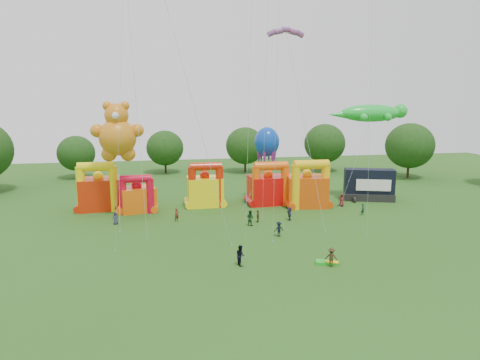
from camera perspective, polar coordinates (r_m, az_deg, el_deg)
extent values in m
plane|color=#275116|center=(36.07, 6.02, -14.18)|extent=(160.00, 160.00, 0.00)
cylinder|color=#352314|center=(90.87, 21.50, 1.43)|extent=(0.44, 0.44, 3.72)
ellipsoid|color=#1A3B12|center=(90.33, 21.69, 4.28)|extent=(9.30, 9.30, 8.89)
cylinder|color=#352314|center=(94.48, 11.13, 2.22)|extent=(0.44, 0.44, 3.51)
ellipsoid|color=#1A3B12|center=(93.97, 11.22, 4.81)|extent=(8.77, 8.78, 8.39)
cylinder|color=#352314|center=(91.44, 0.69, 2.08)|extent=(0.44, 0.44, 3.30)
ellipsoid|color=#1A3B12|center=(90.94, 0.69, 4.59)|extent=(8.25, 8.25, 7.88)
cylinder|color=#352314|center=(91.65, -9.90, 1.88)|extent=(0.44, 0.44, 3.09)
ellipsoid|color=#1A3B12|center=(91.17, -9.97, 4.22)|extent=(7.73, 7.72, 7.38)
cylinder|color=#352314|center=(90.15, -20.86, 1.13)|extent=(0.44, 0.44, 2.88)
ellipsoid|color=#1A3B12|center=(89.69, -21.00, 3.35)|extent=(7.20, 7.20, 6.88)
cube|color=red|center=(63.19, -18.25, -1.75)|extent=(5.81, 4.82, 4.41)
cylinder|color=#FEE90D|center=(61.81, -20.42, -1.25)|extent=(1.19, 1.19, 6.30)
cylinder|color=#FEE90D|center=(61.22, -16.52, -1.13)|extent=(1.19, 1.19, 6.30)
cylinder|color=#FEE90D|center=(60.95, -18.65, 1.71)|extent=(4.83, 1.25, 1.25)
sphere|color=#FEE90D|center=(62.73, -18.38, 0.49)|extent=(1.40, 1.40, 1.40)
cube|color=#E95E0C|center=(60.66, -13.52, -2.51)|extent=(5.40, 4.74, 3.35)
cylinder|color=red|center=(59.33, -15.34, -2.18)|extent=(1.01, 1.01, 4.79)
cylinder|color=red|center=(59.14, -11.88, -2.07)|extent=(1.01, 1.01, 4.79)
cylinder|color=red|center=(58.74, -13.71, 0.16)|extent=(4.10, 1.06, 1.06)
sphere|color=red|center=(60.26, -13.60, -0.68)|extent=(1.40, 1.40, 1.40)
cube|color=yellow|center=(62.27, -4.70, -1.53)|extent=(5.02, 4.03, 4.18)
cylinder|color=red|center=(60.51, -6.39, -1.05)|extent=(1.09, 1.09, 5.97)
cylinder|color=red|center=(60.91, -2.75, -0.92)|extent=(1.09, 1.09, 5.97)
cylinder|color=red|center=(60.16, -4.61, 1.80)|extent=(4.43, 1.15, 1.15)
sphere|color=red|center=(61.82, -4.73, 0.64)|extent=(1.40, 1.40, 1.40)
cube|color=red|center=(63.48, 3.73, -1.32)|extent=(5.69, 4.67, 4.11)
cylinder|color=#FF5F0D|center=(61.31, 2.19, -0.89)|extent=(1.20, 1.20, 5.87)
cylinder|color=#FF5F0D|center=(62.38, 5.99, -0.74)|extent=(1.20, 1.20, 5.87)
cylinder|color=#FF5F0D|center=(61.30, 4.14, 1.88)|extent=(4.84, 1.26, 1.26)
sphere|color=#FF5F0D|center=(63.04, 3.76, 0.78)|extent=(1.40, 1.40, 1.40)
cube|color=#D3460B|center=(62.59, 8.85, -1.45)|extent=(6.27, 5.33, 4.42)
cylinder|color=yellow|center=(60.18, 7.42, -0.97)|extent=(1.24, 1.24, 6.31)
cylinder|color=yellow|center=(61.68, 11.31, -0.81)|extent=(1.24, 1.24, 6.31)
cylinder|color=yellow|center=(60.36, 9.48, 2.05)|extent=(5.01, 1.30, 1.30)
sphere|color=yellow|center=(62.12, 8.92, 0.81)|extent=(1.40, 1.40, 1.40)
cube|color=black|center=(68.72, 16.80, -2.12)|extent=(7.88, 5.00, 1.10)
cube|color=black|center=(68.43, 16.83, -0.13)|extent=(7.77, 4.66, 3.69)
cube|color=white|center=(67.24, 17.37, -0.66)|extent=(4.85, 1.72, 1.73)
cylinder|color=black|center=(66.48, 14.97, -2.58)|extent=(0.30, 0.90, 0.90)
cylinder|color=black|center=(69.21, 19.38, -2.31)|extent=(0.30, 0.90, 0.90)
sphere|color=orange|center=(57.76, -16.00, 5.50)|extent=(4.77, 4.77, 4.77)
sphere|color=orange|center=(57.60, -16.14, 8.30)|extent=(3.04, 3.04, 3.04)
sphere|color=orange|center=(57.69, -17.29, 9.43)|extent=(1.19, 1.19, 1.19)
sphere|color=orange|center=(57.49, -15.11, 9.53)|extent=(1.19, 1.19, 1.19)
sphere|color=orange|center=(57.98, -18.51, 6.24)|extent=(1.74, 1.74, 1.74)
sphere|color=orange|center=(57.52, -13.56, 6.46)|extent=(1.74, 1.74, 1.74)
sphere|color=orange|center=(58.09, -17.07, 3.32)|extent=(1.95, 1.95, 1.95)
sphere|color=orange|center=(57.88, -14.72, 3.41)|extent=(1.95, 1.95, 1.95)
sphere|color=white|center=(56.15, -16.28, 8.24)|extent=(0.87, 0.87, 0.87)
ellipsoid|color=green|center=(68.18, 17.08, 8.52)|extent=(9.86, 3.08, 2.62)
sphere|color=green|center=(70.53, 20.60, 8.61)|extent=(2.12, 2.12, 2.12)
cone|color=green|center=(66.01, 13.18, 8.49)|extent=(3.85, 1.54, 1.54)
sphere|color=green|center=(70.46, 17.87, 8.06)|extent=(1.15, 1.15, 1.15)
sphere|color=green|center=(67.76, 19.12, 7.91)|extent=(1.15, 1.15, 1.15)
sphere|color=green|center=(68.71, 15.02, 8.16)|extent=(1.15, 1.15, 1.15)
sphere|color=green|center=(65.94, 16.18, 8.02)|extent=(1.15, 1.15, 1.15)
ellipsoid|color=#0B3BAD|center=(65.07, 3.61, 5.08)|extent=(3.76, 3.76, 4.51)
cone|color=#591E8C|center=(65.61, 4.62, 3.30)|extent=(0.85, 0.85, 3.00)
cone|color=#591E8C|center=(66.47, 3.87, 3.40)|extent=(0.85, 0.85, 3.00)
cone|color=#591E8C|center=(66.17, 2.85, 3.38)|extent=(0.85, 0.85, 3.00)
cone|color=#591E8C|center=(65.01, 2.54, 3.25)|extent=(0.85, 0.85, 3.00)
cone|color=#591E8C|center=(64.13, 3.29, 3.15)|extent=(0.85, 0.85, 3.00)
cone|color=#591E8C|center=(64.44, 4.34, 3.17)|extent=(0.85, 0.85, 3.00)
cube|color=green|center=(41.58, 11.48, -10.73)|extent=(2.23, 1.67, 0.24)
cube|color=yellow|center=(41.42, 12.17, -10.63)|extent=(1.34, 1.00, 0.10)
imported|color=#282B43|center=(55.14, -16.25, -4.91)|extent=(0.82, 0.59, 1.56)
imported|color=#5F2A1B|center=(54.66, -8.44, -4.63)|extent=(0.76, 0.70, 1.75)
imported|color=#173A1B|center=(52.42, 1.35, -5.07)|extent=(1.17, 1.18, 1.92)
imported|color=black|center=(48.51, 5.20, -6.53)|extent=(1.16, 0.75, 1.70)
imported|color=#48341C|center=(53.91, 2.39, -4.84)|extent=(0.76, 0.98, 1.56)
imported|color=#2A2843|center=(55.11, 6.62, -4.48)|extent=(0.61, 1.61, 1.70)
imported|color=#59191D|center=(63.47, 13.39, -2.63)|extent=(1.06, 0.88, 1.85)
imported|color=#163728|center=(59.43, 16.06, -3.78)|extent=(0.69, 0.63, 1.59)
imported|color=black|center=(40.14, 0.06, -10.00)|extent=(0.91, 1.07, 1.94)
imported|color=#372716|center=(40.74, 12.09, -10.03)|extent=(1.34, 1.11, 1.80)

